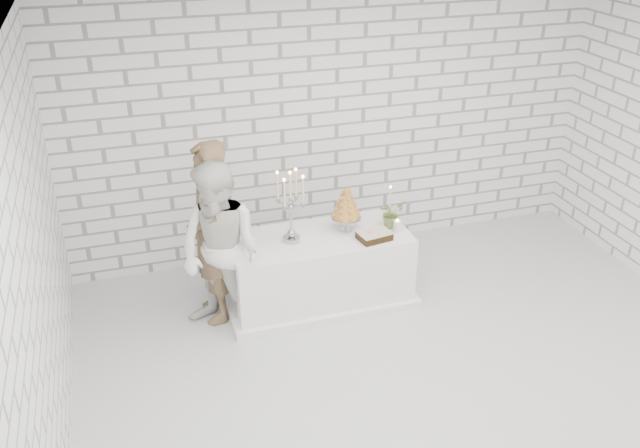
# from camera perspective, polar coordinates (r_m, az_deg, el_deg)

# --- Properties ---
(ground) EXTENTS (6.00, 5.00, 0.01)m
(ground) POSITION_cam_1_polar(r_m,az_deg,el_deg) (6.30, 8.71, -12.19)
(ground) COLOR silver
(ground) RESTS_ON ground
(ceiling) EXTENTS (6.00, 5.00, 0.01)m
(ceiling) POSITION_cam_1_polar(r_m,az_deg,el_deg) (4.99, 11.19, 15.52)
(ceiling) COLOR white
(ceiling) RESTS_ON ground
(wall_back) EXTENTS (6.00, 0.01, 3.00)m
(wall_back) POSITION_cam_1_polar(r_m,az_deg,el_deg) (7.60, 1.40, 8.28)
(wall_back) COLOR white
(wall_back) RESTS_ON ground
(wall_left) EXTENTS (0.01, 5.00, 3.00)m
(wall_left) POSITION_cam_1_polar(r_m,az_deg,el_deg) (5.01, -22.73, -4.71)
(wall_left) COLOR white
(wall_left) RESTS_ON ground
(cake_table) EXTENTS (1.80, 0.80, 0.75)m
(cake_table) POSITION_cam_1_polar(r_m,az_deg,el_deg) (6.98, -0.06, -3.75)
(cake_table) COLOR white
(cake_table) RESTS_ON ground
(groom) EXTENTS (0.49, 0.70, 1.84)m
(groom) POSITION_cam_1_polar(r_m,az_deg,el_deg) (6.58, -9.10, -0.77)
(groom) COLOR brown
(groom) RESTS_ON ground
(bride) EXTENTS (1.05, 1.06, 1.73)m
(bride) POSITION_cam_1_polar(r_m,az_deg,el_deg) (6.35, -8.29, -2.35)
(bride) COLOR white
(bride) RESTS_ON ground
(candelabra) EXTENTS (0.33, 0.33, 0.74)m
(candelabra) POSITION_cam_1_polar(r_m,az_deg,el_deg) (6.55, -2.46, 1.43)
(candelabra) COLOR #9A9AA4
(candelabra) RESTS_ON cake_table
(croquembouche) EXTENTS (0.39, 0.39, 0.48)m
(croquembouche) POSITION_cam_1_polar(r_m,az_deg,el_deg) (6.82, 2.20, 1.30)
(croquembouche) COLOR #9F6628
(croquembouche) RESTS_ON cake_table
(chocolate_cake) EXTENTS (0.34, 0.27, 0.08)m
(chocolate_cake) POSITION_cam_1_polar(r_m,az_deg,el_deg) (6.75, 4.54, -0.96)
(chocolate_cake) COLOR black
(chocolate_cake) RESTS_ON cake_table
(pillar_candle) EXTENTS (0.10, 0.10, 0.12)m
(pillar_candle) POSITION_cam_1_polar(r_m,az_deg,el_deg) (6.90, 6.45, -0.19)
(pillar_candle) COLOR white
(pillar_candle) RESTS_ON cake_table
(extra_taper) EXTENTS (0.08, 0.08, 0.32)m
(extra_taper) POSITION_cam_1_polar(r_m,az_deg,el_deg) (7.18, 5.84, 1.85)
(extra_taper) COLOR beige
(extra_taper) RESTS_ON cake_table
(flowers) EXTENTS (0.33, 0.31, 0.29)m
(flowers) POSITION_cam_1_polar(r_m,az_deg,el_deg) (6.97, 5.95, 0.87)
(flowers) COLOR olive
(flowers) RESTS_ON cake_table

